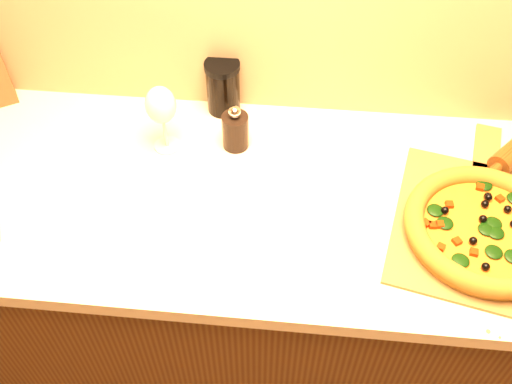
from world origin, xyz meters
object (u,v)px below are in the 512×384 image
pepper_grinder (235,130)px  wine_glass (161,107)px  pizza (485,229)px  dark_jar (223,87)px  pizza_peel (480,223)px

pepper_grinder → wine_glass: size_ratio=0.68×
pizza → dark_jar: size_ratio=2.37×
dark_jar → pizza: bearing=-31.0°
wine_glass → dark_jar: wine_glass is taller
pizza → pepper_grinder: pepper_grinder is taller
dark_jar → pizza_peel: bearing=-28.4°
pizza → wine_glass: (-0.77, 0.22, 0.10)m
pizza_peel → wine_glass: (-0.77, 0.19, 0.13)m
pizza_peel → pizza: size_ratio=1.69×
pizza → pepper_grinder: 0.64m
pizza_peel → dark_jar: size_ratio=4.02×
pizza_peel → dark_jar: dark_jar is taller
pepper_grinder → dark_jar: dark_jar is taller
pepper_grinder → pizza: bearing=-22.4°
pizza → wine_glass: size_ratio=1.90×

